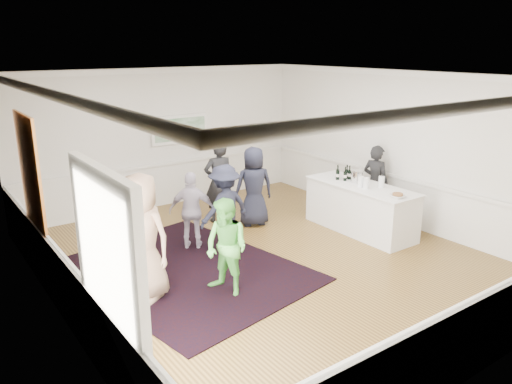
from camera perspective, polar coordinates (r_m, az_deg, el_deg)
floor at (r=8.96m, az=1.20°, el=-7.74°), size 8.00×8.00×0.00m
ceiling at (r=8.19m, az=1.33°, el=13.14°), size 7.00×8.00×0.02m
wall_left at (r=7.00m, az=-22.34°, el=-2.05°), size 0.02×8.00×3.20m
wall_right at (r=10.85m, az=16.28°, el=4.78°), size 0.02×8.00×3.20m
wall_back at (r=11.81m, az=-10.51°, el=6.07°), size 7.00×0.02×3.20m
wall_front at (r=5.90m, az=25.34°, el=-5.78°), size 7.00×0.02×3.20m
wainscoting at (r=8.77m, az=1.22°, el=-4.76°), size 7.00×8.00×1.00m
mirror at (r=8.19m, az=-24.37°, el=1.74°), size 0.05×1.25×1.85m
doorway at (r=5.36m, az=-16.57°, el=-9.17°), size 0.10×1.78×2.56m
landscape_painting at (r=11.90m, az=-8.70°, el=7.12°), size 1.44×0.06×0.66m
area_rug at (r=8.62m, az=-7.90°, el=-8.86°), size 3.67×4.45×0.02m
serving_table at (r=10.36m, az=11.84°, el=-1.79°), size 0.91×2.41×0.98m
bartender at (r=11.03m, az=13.48°, el=1.02°), size 0.49×0.66×1.65m
guest_tan at (r=7.52m, az=-12.94°, el=-5.06°), size 1.04×1.13×1.94m
guest_green at (r=7.55m, az=-3.38°, el=-6.34°), size 0.75×0.86×1.50m
guest_lilac at (r=9.28m, az=-7.29°, el=-2.15°), size 0.91×0.78×1.47m
guest_dark_a at (r=9.16m, az=-3.59°, el=-1.81°), size 1.10×0.71×1.61m
guest_dark_b at (r=10.64m, az=-4.29°, el=1.19°), size 0.72×0.55×1.76m
guest_navy at (r=10.40m, az=-0.26°, el=0.64°), size 0.94×0.76×1.68m
wine_bottles at (r=10.55m, az=9.96°, el=2.25°), size 0.30×0.29×0.31m
juice_pitchers at (r=10.02m, az=12.84°, el=1.12°), size 0.43×0.37×0.24m
ice_bucket at (r=10.39m, az=11.43°, el=1.73°), size 0.26×0.26×0.25m
nut_bowl at (r=9.54m, az=15.88°, el=-0.37°), size 0.29×0.29×0.08m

